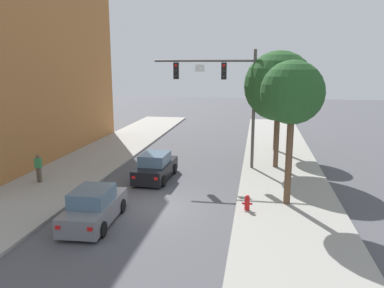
% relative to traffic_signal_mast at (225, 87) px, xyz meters
% --- Properties ---
extents(ground_plane, '(120.00, 120.00, 0.00)m').
position_rel_traffic_signal_mast_xyz_m(ground_plane, '(-2.78, -7.61, -5.34)').
color(ground_plane, '#4C4C51').
extents(sidewalk_left, '(5.00, 60.00, 0.15)m').
position_rel_traffic_signal_mast_xyz_m(sidewalk_left, '(-9.28, -7.61, -5.26)').
color(sidewalk_left, '#99968E').
rests_on(sidewalk_left, ground).
extents(sidewalk_right, '(5.00, 60.00, 0.15)m').
position_rel_traffic_signal_mast_xyz_m(sidewalk_right, '(3.72, -7.61, -5.26)').
color(sidewalk_right, '#99968E').
rests_on(sidewalk_right, ground).
extents(traffic_signal_mast, '(6.48, 0.38, 7.50)m').
position_rel_traffic_signal_mast_xyz_m(traffic_signal_mast, '(0.00, 0.00, 0.00)').
color(traffic_signal_mast, '#514C47').
rests_on(traffic_signal_mast, sidewalk_right).
extents(car_lead_black, '(1.93, 4.28, 1.60)m').
position_rel_traffic_signal_mast_xyz_m(car_lead_black, '(-3.81, -3.05, -4.62)').
color(car_lead_black, black).
rests_on(car_lead_black, ground).
extents(car_following_grey, '(1.98, 4.31, 1.60)m').
position_rel_traffic_signal_mast_xyz_m(car_following_grey, '(-4.73, -9.81, -4.62)').
color(car_following_grey, slate).
rests_on(car_following_grey, ground).
extents(pedestrian_sidewalk_left_walker, '(0.36, 0.22, 1.64)m').
position_rel_traffic_signal_mast_xyz_m(pedestrian_sidewalk_left_walker, '(-10.08, -5.21, -4.28)').
color(pedestrian_sidewalk_left_walker, brown).
rests_on(pedestrian_sidewalk_left_walker, sidewalk_left).
extents(fire_hydrant, '(0.48, 0.24, 0.72)m').
position_rel_traffic_signal_mast_xyz_m(fire_hydrant, '(1.75, -7.50, -4.83)').
color(fire_hydrant, red).
rests_on(fire_hydrant, sidewalk_right).
extents(street_tree_nearest, '(2.93, 2.93, 6.82)m').
position_rel_traffic_signal_mast_xyz_m(street_tree_nearest, '(3.62, -6.33, 0.12)').
color(street_tree_nearest, brown).
rests_on(street_tree_nearest, sidewalk_right).
extents(street_tree_second, '(4.40, 4.40, 7.46)m').
position_rel_traffic_signal_mast_xyz_m(street_tree_second, '(3.35, 0.45, 0.05)').
color(street_tree_second, brown).
rests_on(street_tree_second, sidewalk_right).
extents(street_tree_third, '(2.89, 2.89, 6.95)m').
position_rel_traffic_signal_mast_xyz_m(street_tree_third, '(3.51, 5.49, 0.25)').
color(street_tree_third, brown).
rests_on(street_tree_third, sidewalk_right).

